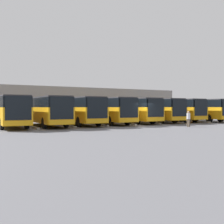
{
  "coord_description": "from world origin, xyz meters",
  "views": [
    {
      "loc": [
        18.18,
        24.5,
        2.09
      ],
      "look_at": [
        0.91,
        -5.64,
        1.44
      ],
      "focal_mm": 45.0,
      "sensor_mm": 36.0,
      "label": 1
    }
  ],
  "objects_px": {
    "bus_0": "(196,109)",
    "bus_2": "(152,109)",
    "bus_3": "(130,109)",
    "bus_6": "(46,110)",
    "bus_1": "(172,109)",
    "bus_7": "(9,110)",
    "pedestrian": "(188,118)",
    "bus_5": "(77,110)",
    "bus_4": "(105,110)"
  },
  "relations": [
    {
      "from": "bus_1",
      "to": "bus_6",
      "type": "xyz_separation_m",
      "value": [
        18.65,
        0.87,
        0.0
      ]
    },
    {
      "from": "bus_7",
      "to": "bus_1",
      "type": "bearing_deg",
      "value": -176.87
    },
    {
      "from": "bus_0",
      "to": "bus_1",
      "type": "relative_size",
      "value": 1.0
    },
    {
      "from": "bus_2",
      "to": "bus_5",
      "type": "xyz_separation_m",
      "value": [
        11.19,
        0.47,
        0.0
      ]
    },
    {
      "from": "bus_0",
      "to": "bus_6",
      "type": "xyz_separation_m",
      "value": [
        22.38,
        -0.25,
        0.0
      ]
    },
    {
      "from": "bus_1",
      "to": "bus_7",
      "type": "distance_m",
      "value": 22.39
    },
    {
      "from": "bus_2",
      "to": "bus_6",
      "type": "relative_size",
      "value": 1.0
    },
    {
      "from": "bus_0",
      "to": "bus_4",
      "type": "height_order",
      "value": "same"
    },
    {
      "from": "bus_0",
      "to": "bus_5",
      "type": "distance_m",
      "value": 18.66
    },
    {
      "from": "bus_1",
      "to": "bus_7",
      "type": "bearing_deg",
      "value": 3.13
    },
    {
      "from": "bus_2",
      "to": "bus_4",
      "type": "xyz_separation_m",
      "value": [
        7.46,
        0.41,
        0.0
      ]
    },
    {
      "from": "bus_3",
      "to": "bus_5",
      "type": "xyz_separation_m",
      "value": [
        7.46,
        0.28,
        0.0
      ]
    },
    {
      "from": "bus_0",
      "to": "bus_7",
      "type": "xyz_separation_m",
      "value": [
        26.11,
        -0.65,
        0.0
      ]
    },
    {
      "from": "bus_0",
      "to": "bus_4",
      "type": "relative_size",
      "value": 1.0
    },
    {
      "from": "bus_6",
      "to": "bus_0",
      "type": "bearing_deg",
      "value": -178.69
    },
    {
      "from": "bus_2",
      "to": "bus_4",
      "type": "height_order",
      "value": "same"
    },
    {
      "from": "bus_6",
      "to": "pedestrian",
      "type": "bearing_deg",
      "value": 147.54
    },
    {
      "from": "pedestrian",
      "to": "bus_0",
      "type": "bearing_deg",
      "value": -49.06
    },
    {
      "from": "bus_1",
      "to": "bus_6",
      "type": "relative_size",
      "value": 1.0
    },
    {
      "from": "bus_4",
      "to": "bus_6",
      "type": "distance_m",
      "value": 7.47
    },
    {
      "from": "bus_3",
      "to": "bus_6",
      "type": "bearing_deg",
      "value": 4.8
    },
    {
      "from": "bus_1",
      "to": "bus_4",
      "type": "distance_m",
      "value": 11.2
    },
    {
      "from": "bus_0",
      "to": "bus_7",
      "type": "distance_m",
      "value": 26.12
    },
    {
      "from": "bus_5",
      "to": "bus_0",
      "type": "bearing_deg",
      "value": -179.66
    },
    {
      "from": "bus_3",
      "to": "bus_7",
      "type": "relative_size",
      "value": 1.0
    },
    {
      "from": "bus_7",
      "to": "pedestrian",
      "type": "xyz_separation_m",
      "value": [
        -16.22,
        8.96,
        -0.87
      ]
    },
    {
      "from": "bus_6",
      "to": "bus_2",
      "type": "bearing_deg",
      "value": -175.19
    },
    {
      "from": "bus_4",
      "to": "bus_5",
      "type": "xyz_separation_m",
      "value": [
        3.73,
        0.06,
        0.0
      ]
    },
    {
      "from": "bus_3",
      "to": "bus_7",
      "type": "distance_m",
      "value": 14.92
    },
    {
      "from": "bus_0",
      "to": "bus_3",
      "type": "height_order",
      "value": "same"
    },
    {
      "from": "bus_5",
      "to": "bus_1",
      "type": "bearing_deg",
      "value": -175.77
    },
    {
      "from": "bus_2",
      "to": "bus_7",
      "type": "xyz_separation_m",
      "value": [
        18.65,
        0.34,
        0.0
      ]
    },
    {
      "from": "bus_0",
      "to": "bus_7",
      "type": "height_order",
      "value": "same"
    },
    {
      "from": "bus_0",
      "to": "bus_3",
      "type": "xyz_separation_m",
      "value": [
        11.19,
        -0.8,
        0.0
      ]
    },
    {
      "from": "bus_5",
      "to": "pedestrian",
      "type": "height_order",
      "value": "bus_5"
    },
    {
      "from": "bus_7",
      "to": "bus_0",
      "type": "bearing_deg",
      "value": -179.49
    },
    {
      "from": "bus_1",
      "to": "bus_5",
      "type": "bearing_deg",
      "value": 4.23
    },
    {
      "from": "bus_0",
      "to": "bus_2",
      "type": "relative_size",
      "value": 1.0
    },
    {
      "from": "bus_5",
      "to": "bus_3",
      "type": "bearing_deg",
      "value": -175.89
    },
    {
      "from": "bus_7",
      "to": "bus_5",
      "type": "bearing_deg",
      "value": -179.07
    },
    {
      "from": "bus_7",
      "to": "pedestrian",
      "type": "relative_size",
      "value": 6.89
    },
    {
      "from": "bus_5",
      "to": "bus_6",
      "type": "bearing_deg",
      "value": 6.19
    },
    {
      "from": "bus_6",
      "to": "pedestrian",
      "type": "relative_size",
      "value": 6.89
    },
    {
      "from": "bus_5",
      "to": "bus_4",
      "type": "bearing_deg",
      "value": -177.16
    },
    {
      "from": "bus_1",
      "to": "bus_3",
      "type": "distance_m",
      "value": 7.47
    },
    {
      "from": "bus_7",
      "to": "bus_3",
      "type": "bearing_deg",
      "value": -177.48
    },
    {
      "from": "bus_5",
      "to": "pedestrian",
      "type": "xyz_separation_m",
      "value": [
        -8.76,
        8.83,
        -0.87
      ]
    },
    {
      "from": "bus_4",
      "to": "bus_7",
      "type": "height_order",
      "value": "same"
    },
    {
      "from": "bus_1",
      "to": "bus_3",
      "type": "xyz_separation_m",
      "value": [
        7.46,
        0.31,
        0.0
      ]
    },
    {
      "from": "bus_0",
      "to": "bus_7",
      "type": "bearing_deg",
      "value": 0.51
    }
  ]
}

